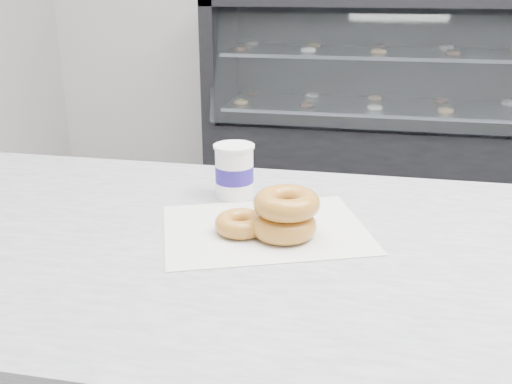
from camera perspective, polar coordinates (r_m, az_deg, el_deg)
display_case at (r=3.65m, az=14.83°, el=6.83°), size 2.40×0.74×1.25m
wax_paper at (r=0.97m, az=0.89°, el=-3.71°), size 0.41×0.36×0.00m
donut_single at (r=0.95m, az=-1.51°, el=-3.17°), size 0.12×0.12×0.03m
donut_stack at (r=0.93m, az=2.92°, el=-2.21°), size 0.13×0.13×0.08m
coffee_cup at (r=1.10m, az=-2.18°, el=2.15°), size 0.09×0.09×0.11m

